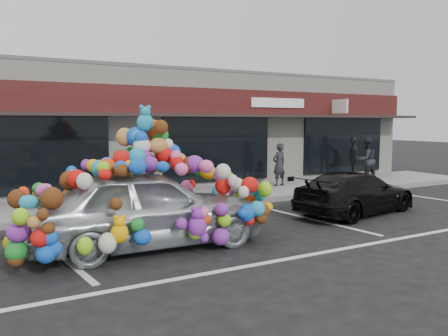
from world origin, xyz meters
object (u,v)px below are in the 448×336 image
toy_car (147,199)px  pedestrian_a (279,165)px  black_sedan (355,193)px  pedestrian_c (353,158)px  pedestrian_b (367,160)px

toy_car → pedestrian_a: size_ratio=3.21×
black_sedan → pedestrian_a: bearing=-18.5°
toy_car → pedestrian_c: 11.38m
black_sedan → pedestrian_a: pedestrian_a is taller
black_sedan → pedestrian_b: (4.18, 3.63, 0.43)m
toy_car → pedestrian_c: bearing=-62.3°
toy_car → pedestrian_b: bearing=-66.2°
toy_car → pedestrian_a: 8.00m
black_sedan → pedestrian_b: bearing=-59.6°
pedestrian_c → toy_car: bearing=-27.1°
black_sedan → pedestrian_b: 5.56m
pedestrian_b → pedestrian_c: 0.94m
pedestrian_c → black_sedan: bearing=-6.8°
pedestrian_b → black_sedan: bearing=47.8°
pedestrian_a → toy_car: bearing=28.5°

